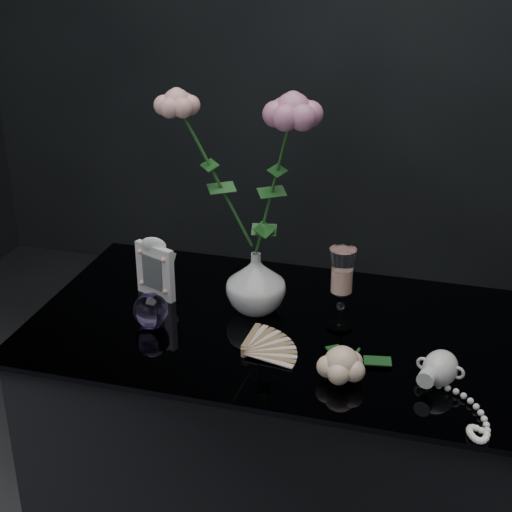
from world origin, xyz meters
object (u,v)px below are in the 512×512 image
(vase, at_px, (256,282))
(wine_glass, at_px, (341,289))
(paperweight, at_px, (151,310))
(loose_rose, at_px, (342,364))
(picture_frame, at_px, (155,267))
(pearl_jar, at_px, (440,367))

(vase, distance_m, wine_glass, 0.19)
(paperweight, xyz_separation_m, loose_rose, (0.41, -0.09, -0.00))
(vase, xyz_separation_m, wine_glass, (0.18, -0.02, 0.02))
(wine_glass, xyz_separation_m, picture_frame, (-0.41, 0.03, -0.02))
(wine_glass, bearing_deg, loose_rose, -78.95)
(picture_frame, height_order, pearl_jar, picture_frame)
(wine_glass, relative_size, loose_rose, 0.90)
(paperweight, height_order, pearl_jar, paperweight)
(vase, distance_m, paperweight, 0.23)
(paperweight, relative_size, loose_rose, 0.37)
(picture_frame, height_order, loose_rose, picture_frame)
(vase, height_order, loose_rose, vase)
(vase, xyz_separation_m, paperweight, (-0.19, -0.12, -0.03))
(picture_frame, bearing_deg, vase, 21.29)
(wine_glass, distance_m, loose_rose, 0.20)
(picture_frame, xyz_separation_m, pearl_jar, (0.62, -0.17, -0.04))
(loose_rose, bearing_deg, paperweight, -172.77)
(loose_rose, xyz_separation_m, pearl_jar, (0.17, 0.04, -0.00))
(picture_frame, relative_size, loose_rose, 0.73)
(picture_frame, bearing_deg, loose_rose, -3.50)
(vase, relative_size, loose_rose, 0.68)
(paperweight, bearing_deg, picture_frame, 107.65)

